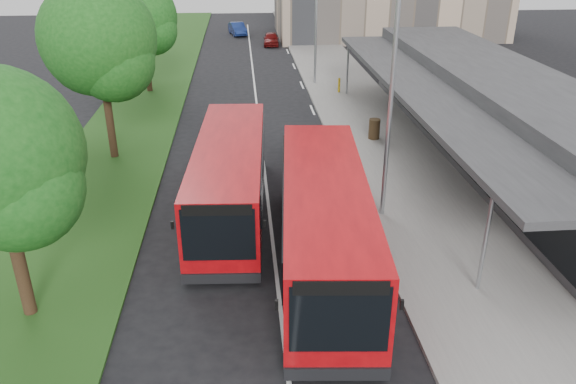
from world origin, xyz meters
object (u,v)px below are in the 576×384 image
tree_mid (99,46)px  bollard (339,85)px  bus_second (230,178)px  lamp_post_far (315,15)px  lamp_post_near (389,95)px  bus_main (324,224)px  car_far (238,29)px  litter_bin (374,129)px  tree_far (143,21)px  car_near (271,39)px

tree_mid → bollard: tree_mid is taller
bus_second → lamp_post_far: bearing=77.0°
lamp_post_near → bus_main: 5.18m
lamp_post_near → bus_second: (-5.54, 0.80, -3.26)m
bus_main → bollard: (3.93, 20.57, -0.93)m
car_far → litter_bin: bearing=-89.7°
car_far → bollard: bearing=-86.0°
bollard → tree_mid: bearing=-140.4°
tree_mid → tree_far: 12.02m
lamp_post_far → car_far: bearing=103.9°
tree_mid → car_near: 29.83m
tree_mid → bus_main: 13.83m
tree_far → litter_bin: 17.14m
tree_far → lamp_post_far: bearing=4.9°
car_near → lamp_post_near: bearing=-83.7°
bus_main → car_near: size_ratio=3.14×
bus_main → bus_second: size_ratio=1.06×
bus_second → bollard: bus_second is taller
lamp_post_far → bollard: size_ratio=8.65×
bus_main → lamp_post_near: bearing=55.6°
car_far → car_near: bearing=-74.1°
tree_mid → lamp_post_far: 17.08m
tree_mid → tree_far: tree_mid is taller
bus_second → bollard: (6.89, 16.59, -0.85)m
tree_far → lamp_post_far: lamp_post_far is taller
tree_mid → car_near: bearing=72.2°
tree_mid → lamp_post_near: lamp_post_near is taller
lamp_post_far → car_near: 15.80m
bus_second → litter_bin: bus_second is taller
bus_second → car_near: size_ratio=2.96×
tree_far → litter_bin: bearing=-40.1°
bus_main → bollard: bus_main is taller
tree_far → bollard: size_ratio=7.65×
lamp_post_far → bollard: bearing=-62.6°
bus_main → bus_second: 4.96m
bus_second → car_far: size_ratio=2.70×
car_far → tree_far: bearing=-116.5°
lamp_post_near → bus_main: bearing=-129.1°
tree_far → car_far: (5.89, 22.06, -3.94)m
bus_main → litter_bin: bearing=74.4°
bus_main → litter_bin: 12.25m
litter_bin → lamp_post_near: bearing=-101.1°
bus_main → car_near: bus_main is taller
lamp_post_near → lamp_post_far: (0.00, 20.00, 0.00)m
tree_far → bus_main: bearing=-69.0°
tree_mid → lamp_post_far: size_ratio=1.01×
litter_bin → bus_second: bearing=-133.8°
lamp_post_near → bus_main: (-2.58, -3.18, -3.18)m
tree_far → bus_second: (5.59, -18.25, -3.10)m
tree_mid → bollard: (12.48, 10.34, -4.61)m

